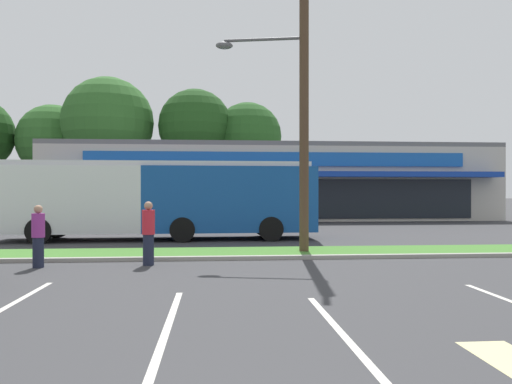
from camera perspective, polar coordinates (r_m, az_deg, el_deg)
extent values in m
cube|color=#427A2D|center=(15.97, -4.86, -7.02)|extent=(56.00, 2.20, 0.12)
cube|color=#99968C|center=(14.76, -4.87, -7.62)|extent=(56.00, 0.24, 0.12)
cube|color=silver|center=(9.88, -27.05, -11.86)|extent=(0.12, 4.80, 0.01)
cube|color=silver|center=(7.93, -10.10, -14.88)|extent=(0.12, 4.80, 0.01)
cube|color=silver|center=(7.43, 10.02, -15.90)|extent=(0.12, 4.80, 0.01)
cube|color=#BCB7AD|center=(38.02, 1.49, 0.85)|extent=(31.03, 11.71, 5.01)
cube|color=black|center=(32.17, 2.62, -0.81)|extent=(26.07, 0.08, 2.61)
cube|color=#14389E|center=(31.53, 2.78, 2.08)|extent=(29.17, 1.40, 0.35)
cube|color=#1959AD|center=(32.19, 2.63, 3.83)|extent=(24.83, 0.16, 0.90)
cube|color=slate|center=(38.15, 1.49, 4.84)|extent=(31.03, 11.71, 0.30)
cylinder|color=#473323|center=(49.92, -22.35, 0.25)|extent=(0.44, 0.44, 4.25)
sphere|color=#2D6026|center=(50.14, -22.36, 5.53)|extent=(6.65, 6.65, 6.65)
cylinder|color=#473323|center=(46.74, -16.69, 0.80)|extent=(0.44, 0.44, 5.13)
sphere|color=#2D6026|center=(47.14, -16.70, 7.67)|extent=(8.21, 8.21, 8.21)
cylinder|color=#473323|center=(45.39, -7.03, 1.01)|extent=(0.44, 0.44, 5.44)
sphere|color=#1E4719|center=(45.76, -7.04, 7.57)|extent=(6.69, 6.69, 6.69)
cylinder|color=#473323|center=(46.10, -0.98, 0.54)|extent=(0.44, 0.44, 4.70)
sphere|color=#23511E|center=(46.38, -0.98, 6.41)|extent=(6.36, 6.36, 6.36)
cylinder|color=#4C3826|center=(16.15, 5.57, 10.04)|extent=(0.30, 0.30, 9.66)
cylinder|color=#59595B|center=(16.73, 0.90, 17.18)|extent=(2.57, 0.63, 0.10)
ellipsoid|color=#59595B|center=(16.86, -3.68, 16.51)|extent=(0.56, 0.32, 0.24)
cube|color=#144793|center=(21.02, -3.06, -0.80)|extent=(7.16, 2.71, 2.70)
cube|color=silver|center=(21.67, -20.38, -0.79)|extent=(5.87, 2.68, 2.70)
cube|color=silver|center=(21.10, -10.98, 3.13)|extent=(12.45, 2.57, 0.20)
cube|color=black|center=(22.37, -10.69, 0.50)|extent=(11.88, 0.32, 1.19)
cylinder|color=black|center=(20.87, -23.76, -4.13)|extent=(1.01, 0.32, 1.00)
cylinder|color=black|center=(23.11, -21.98, -3.71)|extent=(1.01, 0.32, 1.00)
cylinder|color=black|center=(19.90, -8.48, -4.32)|extent=(1.01, 0.32, 1.00)
cylinder|color=black|center=(22.23, -8.22, -3.85)|extent=(1.01, 0.32, 1.00)
cylinder|color=black|center=(20.06, 1.74, -4.28)|extent=(1.01, 0.32, 1.00)
cylinder|color=black|center=(22.38, 0.93, -3.82)|extent=(1.01, 0.32, 1.00)
cube|color=maroon|center=(26.64, -2.33, -2.77)|extent=(4.39, 1.77, 0.74)
cube|color=black|center=(26.62, -1.86, -1.44)|extent=(1.98, 1.56, 0.51)
cylinder|color=black|center=(25.80, -5.29, -3.69)|extent=(0.64, 0.22, 0.64)
cylinder|color=black|center=(27.48, -5.25, -3.45)|extent=(0.64, 0.22, 0.64)
cylinder|color=black|center=(25.92, 0.76, -3.67)|extent=(0.64, 0.22, 0.64)
cylinder|color=black|center=(27.59, 0.43, -3.44)|extent=(0.64, 0.22, 0.64)
cube|color=maroon|center=(27.90, -19.05, -2.70)|extent=(4.34, 1.78, 0.69)
cube|color=black|center=(27.82, -18.61, -1.44)|extent=(1.95, 1.56, 0.54)
cylinder|color=black|center=(27.47, -22.21, -3.47)|extent=(0.64, 0.22, 0.64)
cylinder|color=black|center=(29.09, -21.20, -3.26)|extent=(0.64, 0.22, 0.64)
cylinder|color=black|center=(26.79, -16.70, -3.55)|extent=(0.64, 0.22, 0.64)
cylinder|color=black|center=(28.44, -15.99, -3.33)|extent=(0.64, 0.22, 0.64)
cylinder|color=#1E2338|center=(14.50, -23.82, -6.40)|extent=(0.29, 0.29, 0.81)
cylinder|color=#99338C|center=(14.43, -23.82, -3.54)|extent=(0.34, 0.34, 0.64)
sphere|color=tan|center=(14.41, -23.83, -1.83)|extent=(0.22, 0.22, 0.22)
cylinder|color=#1E2338|center=(14.03, -12.30, -6.53)|extent=(0.30, 0.30, 0.85)
cylinder|color=red|center=(13.96, -12.31, -3.42)|extent=(0.35, 0.35, 0.67)
sphere|color=tan|center=(13.94, -12.31, -1.56)|extent=(0.23, 0.23, 0.23)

